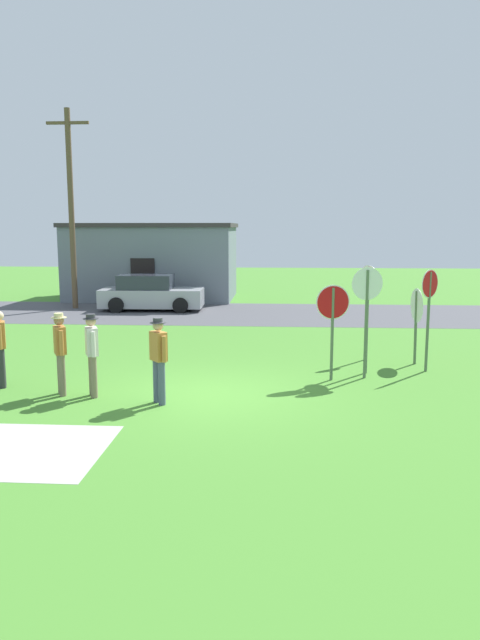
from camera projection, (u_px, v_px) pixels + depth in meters
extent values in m
plane|color=#47842D|center=(210.00, 395.00, 12.43)|extent=(80.00, 80.00, 0.00)
cube|color=#4C4C51|center=(244.00, 313.00, 24.19)|extent=(60.00, 6.40, 0.01)
cube|color=#ADAAA3|center=(5.00, 449.00, 9.37)|extent=(3.20, 2.40, 0.01)
cube|color=slate|center=(154.00, 263.00, 29.30)|extent=(7.88, 4.76, 3.49)
cube|color=#383333|center=(153.00, 225.00, 29.01)|extent=(8.08, 4.96, 0.20)
cube|color=black|center=(143.00, 281.00, 27.04)|extent=(1.10, 0.08, 2.10)
cylinder|color=brown|center=(71.00, 211.00, 25.12)|extent=(0.24, 0.24, 8.39)
cube|color=brown|center=(67.00, 123.00, 24.57)|extent=(1.80, 0.12, 0.12)
cube|color=#A5A8AD|center=(152.00, 298.00, 25.15)|extent=(4.35, 1.91, 0.76)
cube|color=#2D333D|center=(146.00, 282.00, 25.06)|extent=(2.28, 1.59, 0.60)
cylinder|color=black|center=(186.00, 300.00, 26.02)|extent=(0.65, 0.24, 0.64)
cylinder|color=black|center=(180.00, 305.00, 24.25)|extent=(0.65, 0.24, 0.64)
cylinder|color=black|center=(126.00, 300.00, 26.13)|extent=(0.65, 0.24, 0.64)
cylinder|color=black|center=(116.00, 305.00, 24.35)|extent=(0.65, 0.24, 0.64)
cylinder|color=#51664C|center=(367.00, 321.00, 14.09)|extent=(0.11, 0.10, 2.55)
cylinder|color=white|center=(368.00, 280.00, 13.93)|extent=(0.37, 0.61, 0.70)
cylinder|color=#B70F14|center=(369.00, 280.00, 13.94)|extent=(0.35, 0.56, 0.64)
cylinder|color=#51664C|center=(332.00, 334.00, 13.47)|extent=(0.08, 0.08, 2.14)
cylinder|color=white|center=(333.00, 302.00, 13.36)|extent=(0.78, 0.20, 0.79)
cylinder|color=#B70F14|center=(333.00, 302.00, 13.35)|extent=(0.72, 0.19, 0.74)
cylinder|color=#51664C|center=(367.00, 319.00, 15.55)|extent=(0.09, 0.09, 2.21)
cylinder|color=white|center=(368.00, 287.00, 15.42)|extent=(0.58, 0.30, 0.64)
cylinder|color=#B70F14|center=(368.00, 287.00, 15.41)|extent=(0.53, 0.28, 0.59)
cylinder|color=#51664C|center=(366.00, 325.00, 13.63)|extent=(0.09, 0.09, 2.53)
cylinder|color=white|center=(367.00, 284.00, 13.48)|extent=(0.73, 0.22, 0.75)
cylinder|color=#B70F14|center=(367.00, 284.00, 13.49)|extent=(0.68, 0.21, 0.70)
cylinder|color=#51664C|center=(416.00, 328.00, 15.10)|extent=(0.11, 0.08, 1.89)
cylinder|color=white|center=(417.00, 305.00, 15.01)|extent=(0.14, 0.86, 0.87)
cylinder|color=#B70F14|center=(417.00, 305.00, 15.01)|extent=(0.13, 0.80, 0.80)
cylinder|color=#51664C|center=(428.00, 322.00, 14.28)|extent=(0.10, 0.10, 2.44)
cylinder|color=white|center=(430.00, 284.00, 14.14)|extent=(0.50, 0.50, 0.69)
cylinder|color=#B70F14|center=(430.00, 284.00, 14.13)|extent=(0.46, 0.46, 0.64)
cylinder|color=#7A6B56|center=(61.00, 373.00, 12.48)|extent=(0.14, 0.14, 0.88)
cylinder|color=#7A6B56|center=(62.00, 375.00, 12.28)|extent=(0.14, 0.14, 0.88)
cube|color=#B27533|center=(60.00, 340.00, 12.27)|extent=(0.36, 0.42, 0.58)
cylinder|color=#B27533|center=(58.00, 339.00, 12.49)|extent=(0.09, 0.09, 0.52)
cylinder|color=#B27533|center=(61.00, 343.00, 12.06)|extent=(0.09, 0.09, 0.52)
sphere|color=#9E7051|center=(59.00, 320.00, 12.21)|extent=(0.21, 0.21, 0.21)
cylinder|color=beige|center=(59.00, 318.00, 12.20)|extent=(0.32, 0.32, 0.02)
cylinder|color=beige|center=(59.00, 315.00, 12.19)|extent=(0.19, 0.19, 0.09)
cylinder|color=#4C5670|center=(157.00, 381.00, 11.84)|extent=(0.14, 0.14, 0.88)
cylinder|color=#4C5670|center=(162.00, 383.00, 11.67)|extent=(0.14, 0.14, 0.88)
cube|color=#B27533|center=(158.00, 346.00, 11.64)|extent=(0.40, 0.42, 0.58)
cylinder|color=#B27533|center=(153.00, 345.00, 11.84)|extent=(0.09, 0.09, 0.52)
cylinder|color=#B27533|center=(164.00, 349.00, 11.45)|extent=(0.09, 0.09, 0.52)
sphere|color=tan|center=(158.00, 325.00, 11.58)|extent=(0.21, 0.21, 0.21)
cylinder|color=#333338|center=(158.00, 322.00, 11.57)|extent=(0.31, 0.31, 0.02)
cylinder|color=#333338|center=(158.00, 320.00, 11.56)|extent=(0.19, 0.19, 0.09)
cylinder|color=#7A6B56|center=(92.00, 375.00, 12.35)|extent=(0.14, 0.14, 0.88)
cylinder|color=#7A6B56|center=(94.00, 377.00, 12.15)|extent=(0.14, 0.14, 0.88)
cube|color=beige|center=(92.00, 341.00, 12.14)|extent=(0.35, 0.42, 0.58)
cylinder|color=beige|center=(90.00, 340.00, 12.36)|extent=(0.09, 0.09, 0.52)
cylinder|color=beige|center=(93.00, 344.00, 11.92)|extent=(0.09, 0.09, 0.52)
sphere|color=tan|center=(91.00, 321.00, 12.07)|extent=(0.21, 0.21, 0.21)
cylinder|color=#333338|center=(91.00, 319.00, 12.07)|extent=(0.32, 0.31, 0.02)
cylinder|color=#333338|center=(91.00, 316.00, 12.06)|extent=(0.19, 0.19, 0.09)
cylinder|color=#2D2D33|center=(2.00, 366.00, 13.09)|extent=(0.14, 0.14, 0.88)
cylinder|color=#2D2D33|center=(2.00, 368.00, 12.89)|extent=(0.14, 0.14, 0.88)
cube|color=#B27533|center=(0.00, 335.00, 12.88)|extent=(0.35, 0.42, 0.58)
cylinder|color=#B27533|center=(0.00, 334.00, 13.10)|extent=(0.09, 0.09, 0.52)
cylinder|color=#B27533|center=(0.00, 338.00, 12.66)|extent=(0.09, 0.09, 0.52)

